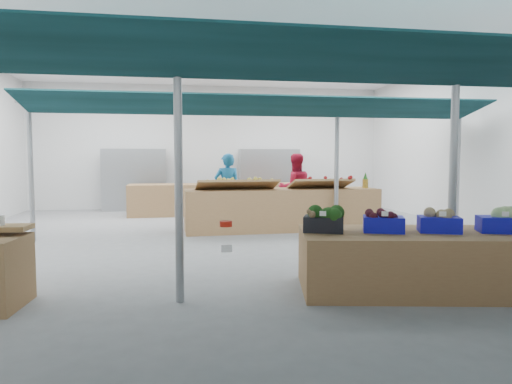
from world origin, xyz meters
The scene contains 20 objects.
floor centered at (0.00, 0.00, 0.00)m, with size 13.00×13.00×0.00m, color slate.
hall centered at (0.00, 1.44, 2.65)m, with size 13.00×13.00×13.00m.
pole_grid centered at (0.75, -1.75, 1.81)m, with size 10.00×4.60×3.00m.
awnings centered at (0.75, -1.75, 2.78)m, with size 9.50×7.08×0.30m.
back_shelving_left centered at (-2.50, 6.00, 1.00)m, with size 2.00×0.50×2.00m, color #B23F33.
back_shelving_right centered at (2.00, 6.00, 1.00)m, with size 2.00×0.50×2.00m, color #B23F33.
veg_counter centered at (2.50, -4.11, 0.38)m, with size 3.93×1.31×0.76m, color brown.
fruit_counter centered at (1.39, 1.19, 0.49)m, with size 4.59×1.09×0.98m, color brown.
far_counter centered at (0.07, 4.48, 0.47)m, with size 5.22×1.04×0.94m, color brown.
vendor_left centered at (0.19, 2.29, 0.92)m, with size 0.67×0.44×1.84m, color #17639A.
vendor_right centered at (1.99, 2.29, 0.92)m, with size 0.89×0.70×1.84m, color #B01531.
crate_broccoli centered at (0.83, -3.80, 0.92)m, with size 0.59×0.50×0.35m.
crate_beets centered at (1.58, -3.94, 0.90)m, with size 0.59×0.50×0.29m.
crate_celeriac centered at (2.28, -4.07, 0.91)m, with size 0.59×0.50×0.31m.
crate_cabbage centered at (3.03, -4.21, 0.92)m, with size 0.59×0.50×0.35m.
sparrow centered at (0.64, -3.91, 1.01)m, with size 0.12×0.09×0.11m.
pole_ribbon centered at (-0.56, -5.23, 1.08)m, with size 0.12×0.12×0.28m.
apple_heap_yellow centered at (0.30, 1.04, 1.15)m, with size 1.95×0.83×0.27m.
apple_heap_red centered at (2.32, 1.11, 1.15)m, with size 1.55×0.81×0.27m.
pineapple centered at (3.47, 1.16, 1.17)m, with size 0.14×0.14×0.39m.
Camera 1 is at (-0.96, -9.40, 1.70)m, focal length 32.00 mm.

